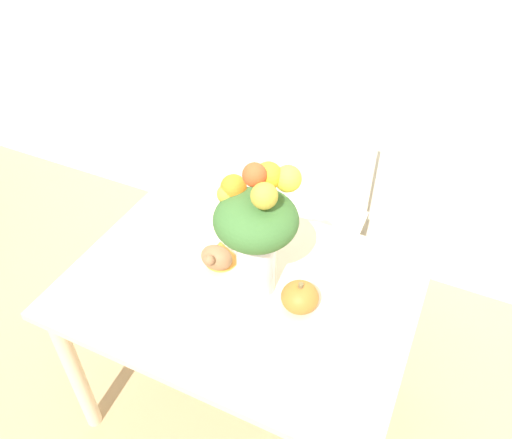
{
  "coord_description": "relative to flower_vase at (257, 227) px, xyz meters",
  "views": [
    {
      "loc": [
        0.54,
        -1.02,
        2.01
      ],
      "look_at": [
        0.05,
        0.01,
        1.04
      ],
      "focal_mm": 35.0,
      "sensor_mm": 36.0,
      "label": 1
    }
  ],
  "objects": [
    {
      "name": "turkey_figurine",
      "position": [
        -0.16,
        0.04,
        -0.22
      ],
      "size": [
        0.12,
        0.16,
        0.1
      ],
      "color": "#936642",
      "rests_on": "dining_table"
    },
    {
      "name": "wall_back",
      "position": [
        -0.05,
        1.08,
        0.35
      ],
      "size": [
        8.0,
        0.06,
        2.7
      ],
      "color": "silver",
      "rests_on": "ground_plane"
    },
    {
      "name": "ground_plane",
      "position": [
        -0.05,
        -0.02,
        -1.0
      ],
      "size": [
        12.0,
        12.0,
        0.0
      ],
      "primitive_type": "plane",
      "color": "tan"
    },
    {
      "name": "pumpkin",
      "position": [
        0.17,
        -0.03,
        -0.22
      ],
      "size": [
        0.12,
        0.12,
        0.11
      ],
      "color": "orange",
      "rests_on": "dining_table"
    },
    {
      "name": "flower_vase",
      "position": [
        0.0,
        0.0,
        0.0
      ],
      "size": [
        0.27,
        0.26,
        0.49
      ],
      "color": "silver",
      "rests_on": "dining_table"
    },
    {
      "name": "dining_chair_near_window",
      "position": [
        -0.02,
        0.76,
        -0.54
      ],
      "size": [
        0.43,
        0.43,
        0.88
      ],
      "rotation": [
        0.0,
        0.0,
        0.02
      ],
      "color": "silver",
      "rests_on": "ground_plane"
    },
    {
      "name": "dining_table",
      "position": [
        -0.05,
        -0.02,
        -0.37
      ],
      "size": [
        1.17,
        0.84,
        0.74
      ],
      "color": "beige",
      "rests_on": "ground_plane"
    }
  ]
}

